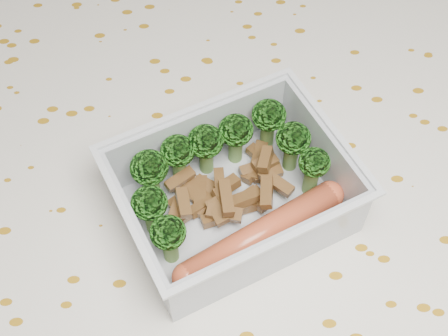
{
  "coord_description": "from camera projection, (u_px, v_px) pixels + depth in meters",
  "views": [
    {
      "loc": [
        -0.01,
        -0.26,
        1.17
      ],
      "look_at": [
        0.0,
        -0.0,
        0.78
      ],
      "focal_mm": 50.0,
      "sensor_mm": 36.0,
      "label": 1
    }
  ],
  "objects": [
    {
      "name": "broccoli_florets",
      "position": [
        217.0,
        161.0,
        0.45
      ],
      "size": [
        0.14,
        0.12,
        0.05
      ],
      "color": "#608C3F",
      "rests_on": "lunch_container"
    },
    {
      "name": "tablecloth",
      "position": [
        220.0,
        207.0,
        0.52
      ],
      "size": [
        1.46,
        0.96,
        0.19
      ],
      "color": "silver",
      "rests_on": "dining_table"
    },
    {
      "name": "meat_pile",
      "position": [
        232.0,
        189.0,
        0.47
      ],
      "size": [
        0.1,
        0.08,
        0.03
      ],
      "color": "brown",
      "rests_on": "lunch_container"
    },
    {
      "name": "lunch_container",
      "position": [
        233.0,
        197.0,
        0.45
      ],
      "size": [
        0.2,
        0.18,
        0.06
      ],
      "color": "silver",
      "rests_on": "tablecloth"
    },
    {
      "name": "sausage",
      "position": [
        261.0,
        234.0,
        0.44
      ],
      "size": [
        0.13,
        0.08,
        0.02
      ],
      "color": "#BD4C2B",
      "rests_on": "lunch_container"
    },
    {
      "name": "dining_table",
      "position": [
        220.0,
        236.0,
        0.56
      ],
      "size": [
        1.4,
        0.9,
        0.75
      ],
      "color": "brown",
      "rests_on": "ground"
    }
  ]
}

